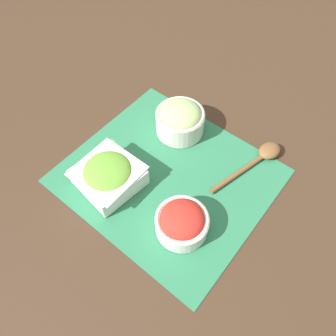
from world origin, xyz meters
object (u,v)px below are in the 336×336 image
(lettuce_bowl, at_px, (108,175))
(wooden_spoon, at_px, (262,156))
(cucumber_bowl, at_px, (180,119))
(tomato_bowl, at_px, (182,222))

(lettuce_bowl, distance_m, wooden_spoon, 0.37)
(cucumber_bowl, height_order, lettuce_bowl, cucumber_bowl)
(tomato_bowl, bearing_deg, wooden_spoon, -98.29)
(wooden_spoon, bearing_deg, tomato_bowl, 81.71)
(tomato_bowl, relative_size, wooden_spoon, 0.51)
(tomato_bowl, relative_size, cucumber_bowl, 0.91)
(lettuce_bowl, bearing_deg, tomato_bowl, -176.02)
(tomato_bowl, relative_size, lettuce_bowl, 0.78)
(lettuce_bowl, bearing_deg, cucumber_bowl, -96.58)
(cucumber_bowl, relative_size, lettuce_bowl, 0.85)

